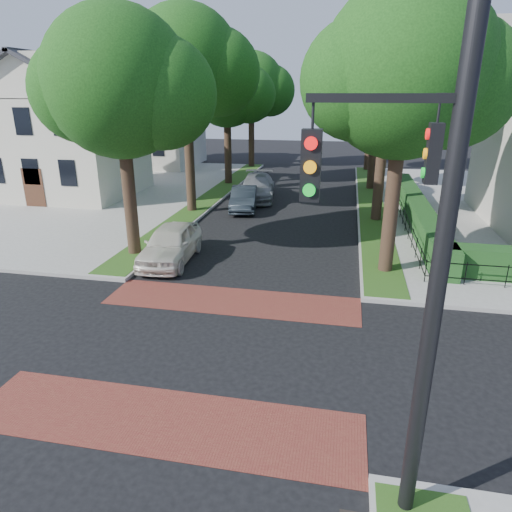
# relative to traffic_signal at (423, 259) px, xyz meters

# --- Properties ---
(ground) EXTENTS (120.00, 120.00, 0.00)m
(ground) POSITION_rel_traffic_signal_xyz_m (-4.89, 4.41, -4.71)
(ground) COLOR black
(ground) RESTS_ON ground
(sidewalk_nw) EXTENTS (30.00, 30.00, 0.15)m
(sidewalk_nw) POSITION_rel_traffic_signal_xyz_m (-24.39, 23.41, -4.63)
(sidewalk_nw) COLOR gray
(sidewalk_nw) RESTS_ON ground
(crosswalk_far) EXTENTS (9.00, 2.20, 0.01)m
(crosswalk_far) POSITION_rel_traffic_signal_xyz_m (-4.89, 7.61, -4.70)
(crosswalk_far) COLOR maroon
(crosswalk_far) RESTS_ON ground
(crosswalk_near) EXTENTS (9.00, 2.20, 0.01)m
(crosswalk_near) POSITION_rel_traffic_signal_xyz_m (-4.89, 1.21, -4.70)
(crosswalk_near) COLOR maroon
(crosswalk_near) RESTS_ON ground
(grass_strip_ne) EXTENTS (1.60, 29.80, 0.02)m
(grass_strip_ne) POSITION_rel_traffic_signal_xyz_m (0.51, 23.51, -4.55)
(grass_strip_ne) COLOR #234714
(grass_strip_ne) RESTS_ON sidewalk_ne
(grass_strip_nw) EXTENTS (1.60, 29.80, 0.02)m
(grass_strip_nw) POSITION_rel_traffic_signal_xyz_m (-10.29, 23.51, -4.55)
(grass_strip_nw) COLOR #234714
(grass_strip_nw) RESTS_ON sidewalk_nw
(tree_right_near) EXTENTS (7.75, 6.67, 10.66)m
(tree_right_near) POSITION_rel_traffic_signal_xyz_m (0.72, 11.65, 2.92)
(tree_right_near) COLOR black
(tree_right_near) RESTS_ON sidewalk_ne
(tree_right_mid) EXTENTS (8.25, 7.09, 11.22)m
(tree_right_mid) POSITION_rel_traffic_signal_xyz_m (0.72, 19.66, 3.28)
(tree_right_mid) COLOR black
(tree_right_mid) RESTS_ON sidewalk_ne
(tree_right_far) EXTENTS (7.25, 6.23, 9.74)m
(tree_right_far) POSITION_rel_traffic_signal_xyz_m (0.71, 28.64, 2.20)
(tree_right_far) COLOR black
(tree_right_far) RESTS_ON sidewalk_ne
(tree_right_back) EXTENTS (7.50, 6.45, 10.20)m
(tree_right_back) POSITION_rel_traffic_signal_xyz_m (0.72, 37.64, 2.56)
(tree_right_back) COLOR black
(tree_right_back) RESTS_ON sidewalk_ne
(tree_left_near) EXTENTS (7.50, 6.45, 10.20)m
(tree_left_near) POSITION_rel_traffic_signal_xyz_m (-10.28, 11.64, 2.56)
(tree_left_near) COLOR black
(tree_left_near) RESTS_ON sidewalk_nw
(tree_left_mid) EXTENTS (8.00, 6.88, 11.48)m
(tree_left_mid) POSITION_rel_traffic_signal_xyz_m (-10.28, 19.66, 3.64)
(tree_left_mid) COLOR black
(tree_left_mid) RESTS_ON sidewalk_nw
(tree_left_far) EXTENTS (7.00, 6.02, 9.86)m
(tree_left_far) POSITION_rel_traffic_signal_xyz_m (-10.29, 28.63, 2.41)
(tree_left_far) COLOR black
(tree_left_far) RESTS_ON sidewalk_nw
(tree_left_back) EXTENTS (7.75, 6.66, 10.44)m
(tree_left_back) POSITION_rel_traffic_signal_xyz_m (-10.28, 37.65, 2.70)
(tree_left_back) COLOR black
(tree_left_back) RESTS_ON sidewalk_nw
(hedge_main_road) EXTENTS (1.00, 18.00, 1.20)m
(hedge_main_road) POSITION_rel_traffic_signal_xyz_m (2.81, 19.41, -3.96)
(hedge_main_road) COLOR #18471B
(hedge_main_road) RESTS_ON sidewalk_ne
(fence_main_road) EXTENTS (0.06, 18.00, 0.90)m
(fence_main_road) POSITION_rel_traffic_signal_xyz_m (2.01, 19.41, -4.11)
(fence_main_road) COLOR black
(fence_main_road) RESTS_ON sidewalk_ne
(house_left_near) EXTENTS (10.00, 9.00, 10.14)m
(house_left_near) POSITION_rel_traffic_signal_xyz_m (-20.38, 22.41, 0.33)
(house_left_near) COLOR beige
(house_left_near) RESTS_ON sidewalk_nw
(house_left_far) EXTENTS (10.00, 9.00, 10.14)m
(house_left_far) POSITION_rel_traffic_signal_xyz_m (-20.38, 36.41, 0.33)
(house_left_far) COLOR beige
(house_left_far) RESTS_ON sidewalk_nw
(traffic_signal) EXTENTS (2.17, 2.00, 8.00)m
(traffic_signal) POSITION_rel_traffic_signal_xyz_m (0.00, 0.00, 0.00)
(traffic_signal) COLOR black
(traffic_signal) RESTS_ON sidewalk_se
(parked_car_front) EXTENTS (2.19, 4.86, 1.62)m
(parked_car_front) POSITION_rel_traffic_signal_xyz_m (-8.49, 11.05, -3.90)
(parked_car_front) COLOR silver
(parked_car_front) RESTS_ON ground
(parked_car_middle) EXTENTS (2.16, 4.54, 1.44)m
(parked_car_middle) POSITION_rel_traffic_signal_xyz_m (-7.39, 20.68, -3.99)
(parked_car_middle) COLOR #1C232A
(parked_car_middle) RESTS_ON ground
(parked_car_rear) EXTENTS (3.03, 5.95, 1.65)m
(parked_car_rear) POSITION_rel_traffic_signal_xyz_m (-7.19, 23.92, -3.88)
(parked_car_rear) COLOR gray
(parked_car_rear) RESTS_ON ground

